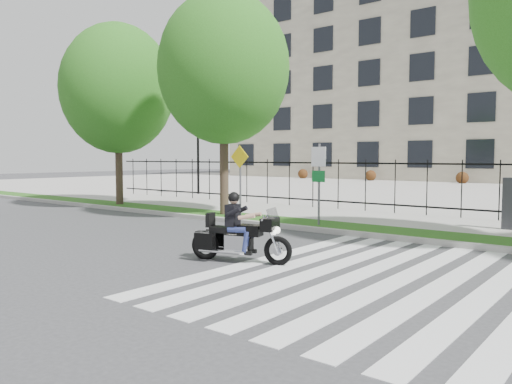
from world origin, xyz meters
The scene contains 13 objects.
ground centered at (0.00, 0.00, 0.00)m, with size 120.00×120.00×0.00m, color #37373A.
curb centered at (0.00, 4.10, 0.07)m, with size 60.00×0.20×0.15m, color #9F9D95.
grass_verge centered at (0.00, 4.95, 0.07)m, with size 60.00×1.50×0.15m, color #224D13.
sidewalk centered at (0.00, 7.45, 0.07)m, with size 60.00×3.50×0.15m, color #AFACA4.
plaza centered at (0.00, 25.00, 0.05)m, with size 80.00×34.00×0.10m, color #AFACA4.
crosswalk_stripes centered at (4.83, 0.00, 0.01)m, with size 5.70×8.00×0.01m, color silver, non-canonical shape.
iron_fence centered at (0.00, 9.20, 1.15)m, with size 30.00×0.06×2.00m, color black, non-canonical shape.
lamp_post_left centered at (-12.00, 12.00, 3.21)m, with size 1.06×0.70×4.25m.
street_tree_0 centered at (-9.85, 4.95, 5.23)m, with size 4.94×4.94×7.93m.
street_tree_1 centered at (-3.55, 4.95, 5.43)m, with size 4.76×4.76×8.02m.
sign_pole_regulatory centered at (0.71, 4.58, 1.74)m, with size 0.50×0.09×2.50m.
sign_pole_warning centered at (-2.47, 4.58, 1.74)m, with size 0.78×0.09×2.49m.
motorcycle_rider centered at (1.90, -0.57, 0.60)m, with size 2.28×1.04×1.80m.
Camera 1 is at (8.74, -8.56, 2.24)m, focal length 35.00 mm.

